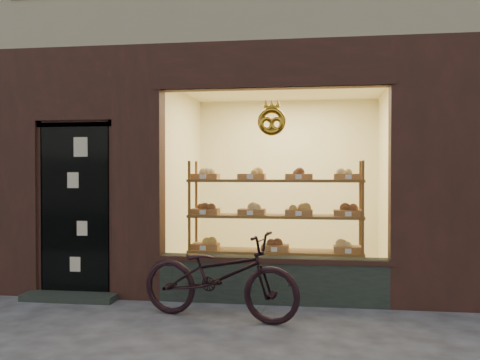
# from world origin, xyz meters

# --- Properties ---
(display_shelf) EXTENTS (2.20, 0.45, 1.70)m
(display_shelf) POSITION_xyz_m (0.45, 2.55, 0.87)
(display_shelf) COLOR brown
(display_shelf) RESTS_ON ground
(bicycle) EXTENTS (1.86, 0.98, 0.93)m
(bicycle) POSITION_xyz_m (-0.05, 1.36, 0.46)
(bicycle) COLOR black
(bicycle) RESTS_ON ground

